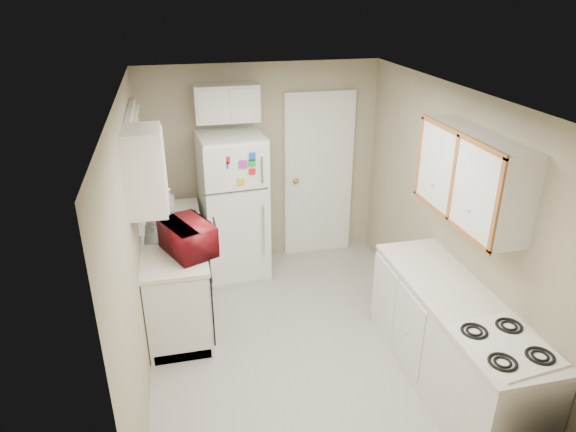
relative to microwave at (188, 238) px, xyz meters
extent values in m
plane|color=beige|center=(0.95, -0.45, -1.05)|extent=(3.80, 3.80, 0.00)
plane|color=white|center=(0.95, -0.45, 1.35)|extent=(3.80, 3.80, 0.00)
plane|color=tan|center=(-0.45, -0.45, 0.15)|extent=(3.80, 3.80, 0.00)
plane|color=tan|center=(2.35, -0.45, 0.15)|extent=(3.80, 3.80, 0.00)
plane|color=tan|center=(0.95, 1.45, 0.15)|extent=(2.80, 2.80, 0.00)
plane|color=tan|center=(0.95, -2.35, 0.15)|extent=(2.80, 2.80, 0.00)
cube|color=silver|center=(-0.15, 0.45, -0.60)|extent=(0.60, 1.80, 0.90)
cube|color=black|center=(0.14, -0.15, -0.56)|extent=(0.03, 0.58, 0.72)
cube|color=gray|center=(-0.15, 0.60, -0.19)|extent=(0.54, 0.74, 0.16)
imported|color=maroon|center=(0.00, 0.00, 0.00)|extent=(0.62, 0.50, 0.36)
imported|color=beige|center=(-0.15, 1.13, -0.05)|extent=(0.10, 0.10, 0.20)
cube|color=silver|center=(-0.41, 0.60, 0.55)|extent=(0.10, 0.98, 1.08)
cube|color=silver|center=(-0.30, -0.23, 0.75)|extent=(0.30, 0.45, 0.70)
cube|color=white|center=(0.55, 1.10, -0.20)|extent=(0.75, 0.73, 1.69)
cube|color=silver|center=(0.55, 1.30, 0.95)|extent=(0.70, 0.30, 0.40)
cube|color=white|center=(1.65, 1.41, -0.03)|extent=(0.86, 0.06, 2.08)
cube|color=silver|center=(2.05, -1.25, -0.60)|extent=(0.60, 2.00, 0.90)
cube|color=white|center=(2.05, -1.87, -0.67)|extent=(0.58, 0.68, 0.77)
cube|color=silver|center=(2.20, -0.95, 0.75)|extent=(0.30, 1.20, 0.70)
camera|label=1|loc=(-0.05, -4.32, 2.12)|focal=32.00mm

